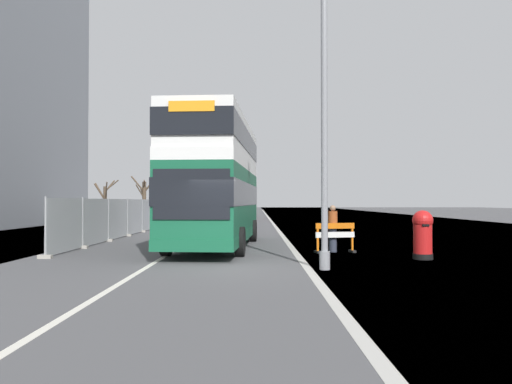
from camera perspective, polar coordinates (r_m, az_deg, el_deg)
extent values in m
cube|color=#4C4C4F|center=(14.16, -2.81, -8.81)|extent=(140.00, 280.00, 0.10)
cube|color=#B2AFA8|center=(14.21, 6.07, -8.59)|extent=(0.24, 196.00, 0.01)
cube|color=silver|center=(14.46, -12.16, -8.44)|extent=(0.16, 168.00, 0.01)
cube|color=#145638|center=(20.11, -4.27, -1.45)|extent=(3.20, 10.80, 2.75)
cube|color=silver|center=(20.16, -4.26, 3.03)|extent=(3.20, 10.80, 0.40)
cube|color=silver|center=(20.25, -4.26, 5.77)|extent=(3.17, 10.69, 1.54)
cube|color=black|center=(20.11, -4.27, -0.27)|extent=(3.23, 10.91, 0.88)
cube|color=black|center=(20.25, -4.26, 5.77)|extent=(3.22, 10.85, 0.85)
cube|color=black|center=(14.83, -7.22, -0.24)|extent=(2.32, 0.21, 1.51)
cube|color=orange|center=(15.10, -7.19, 9.77)|extent=(1.39, 0.15, 0.32)
cube|color=#145638|center=(20.15, -4.27, -4.85)|extent=(3.23, 10.91, 0.36)
cylinder|color=black|center=(17.16, -10.05, -5.59)|extent=(0.36, 1.02, 1.00)
cylinder|color=black|center=(16.73, -1.61, -5.72)|extent=(0.36, 1.02, 1.00)
cylinder|color=black|center=(23.24, -6.32, -4.42)|extent=(0.36, 1.02, 1.00)
cylinder|color=black|center=(22.93, -0.10, -4.47)|extent=(0.36, 1.02, 1.00)
cylinder|color=gray|center=(13.77, 8.09, 8.49)|extent=(0.18, 0.18, 8.28)
cylinder|color=gray|center=(13.68, 8.13, -7.81)|extent=(0.29, 0.29, 0.50)
cylinder|color=black|center=(16.86, 18.86, -7.03)|extent=(0.63, 0.63, 0.18)
cylinder|color=red|center=(16.81, 18.85, -4.92)|extent=(0.58, 0.58, 1.06)
sphere|color=red|center=(16.78, 18.84, -3.12)|extent=(0.65, 0.65, 0.65)
cube|color=black|center=(16.50, 19.17, -3.64)|extent=(0.22, 0.03, 0.07)
cube|color=orange|center=(18.17, 9.30, -3.87)|extent=(1.45, 0.38, 0.20)
cube|color=white|center=(18.19, 9.30, -4.87)|extent=(1.45, 0.38, 0.20)
cube|color=orange|center=(17.97, 7.33, -5.45)|extent=(0.08, 0.08, 0.97)
cube|color=black|center=(18.01, 7.33, -6.85)|extent=(0.23, 0.46, 0.08)
cube|color=orange|center=(18.44, 11.23, -5.32)|extent=(0.08, 0.08, 0.97)
cube|color=black|center=(18.48, 11.23, -6.69)|extent=(0.23, 0.46, 0.08)
cube|color=#A8AAAD|center=(19.06, -20.83, -3.55)|extent=(0.04, 3.26, 1.92)
cube|color=#A8AAAD|center=(22.26, -17.68, -3.21)|extent=(0.04, 3.26, 1.92)
cube|color=#A8AAAD|center=(25.52, -15.33, -2.94)|extent=(0.04, 3.26, 1.92)
cube|color=#A8AAAD|center=(28.81, -13.51, -2.73)|extent=(0.04, 3.26, 1.92)
cube|color=#A8AAAD|center=(32.12, -12.07, -2.57)|extent=(0.04, 3.26, 1.92)
cube|color=#A8AAAD|center=(35.45, -10.90, -2.43)|extent=(0.04, 3.26, 1.92)
cylinder|color=#939699|center=(17.48, -22.83, -3.77)|extent=(0.06, 0.06, 2.02)
cube|color=gray|center=(17.56, -22.85, -6.86)|extent=(0.44, 0.20, 0.12)
cylinder|color=#939699|center=(20.65, -19.13, -3.37)|extent=(0.06, 0.06, 2.02)
cube|color=gray|center=(20.71, -19.15, -5.99)|extent=(0.44, 0.20, 0.12)
cylinder|color=#939699|center=(23.89, -16.42, -3.07)|extent=(0.06, 0.06, 2.02)
cube|color=gray|center=(23.94, -16.43, -5.34)|extent=(0.44, 0.20, 0.12)
cylinder|color=#939699|center=(27.16, -14.36, -2.83)|extent=(0.06, 0.06, 2.02)
cube|color=gray|center=(27.21, -14.37, -4.83)|extent=(0.44, 0.20, 0.12)
cylinder|color=#939699|center=(30.46, -12.75, -2.65)|extent=(0.06, 0.06, 2.02)
cube|color=gray|center=(30.50, -12.76, -4.43)|extent=(0.44, 0.20, 0.12)
cylinder|color=#939699|center=(33.78, -11.45, -2.49)|extent=(0.06, 0.06, 2.02)
cube|color=gray|center=(33.82, -11.46, -4.10)|extent=(0.44, 0.20, 0.12)
cylinder|color=#939699|center=(37.12, -10.39, -2.37)|extent=(0.06, 0.06, 2.02)
cube|color=gray|center=(37.15, -10.40, -3.83)|extent=(0.44, 0.20, 0.12)
cube|color=navy|center=(38.87, -6.30, -2.66)|extent=(1.71, 3.96, 1.21)
cube|color=black|center=(38.86, -6.30, -1.19)|extent=(1.58, 2.18, 0.79)
cylinder|color=black|center=(40.02, -4.88, -3.30)|extent=(0.20, 0.60, 0.60)
cylinder|color=black|center=(40.21, -7.32, -3.29)|extent=(0.20, 0.60, 0.60)
cylinder|color=black|center=(37.58, -5.22, -3.45)|extent=(0.20, 0.60, 0.60)
cylinder|color=black|center=(37.78, -7.81, -3.43)|extent=(0.20, 0.60, 0.60)
cube|color=slate|center=(45.11, -6.00, -2.50)|extent=(1.80, 4.42, 1.10)
cube|color=black|center=(45.10, -6.00, -1.33)|extent=(1.66, 2.43, 0.74)
cylinder|color=black|center=(46.40, -4.71, -3.00)|extent=(0.20, 0.60, 0.60)
cylinder|color=black|center=(46.59, -6.92, -2.99)|extent=(0.20, 0.60, 0.60)
cylinder|color=black|center=(43.67, -5.02, -3.12)|extent=(0.20, 0.60, 0.60)
cylinder|color=black|center=(43.87, -7.36, -3.10)|extent=(0.20, 0.60, 0.60)
cube|color=maroon|center=(53.36, -1.03, -2.22)|extent=(1.73, 4.36, 1.23)
cube|color=black|center=(53.35, -1.03, -1.20)|extent=(1.59, 2.40, 0.67)
cylinder|color=black|center=(54.71, -0.09, -2.71)|extent=(0.20, 0.60, 0.60)
cylinder|color=black|center=(54.75, -1.90, -2.71)|extent=(0.20, 0.60, 0.60)
cylinder|color=black|center=(52.01, -0.11, -2.80)|extent=(0.20, 0.60, 0.60)
cylinder|color=black|center=(52.05, -2.01, -2.79)|extent=(0.20, 0.60, 0.60)
cylinder|color=#4C3D2D|center=(44.90, -16.74, -1.39)|extent=(0.30, 0.30, 3.15)
cylinder|color=#4C3D2D|center=(44.73, -16.02, 0.72)|extent=(1.23, 0.14, 1.01)
cylinder|color=#4C3D2D|center=(45.24, -16.23, 0.65)|extent=(0.71, 0.99, 1.08)
cylinder|color=#4C3D2D|center=(45.29, -17.25, 0.02)|extent=(1.18, 0.69, 1.58)
cylinder|color=#4C3D2D|center=(44.87, -17.30, -0.02)|extent=(0.96, 0.45, 1.52)
cylinder|color=#4C3D2D|center=(44.30, -16.64, 0.02)|extent=(0.62, 1.23, 1.68)
cylinder|color=#4C3D2D|center=(54.19, -12.51, -0.93)|extent=(0.42, 0.42, 3.94)
cylinder|color=#4C3D2D|center=(54.02, -12.04, 0.58)|extent=(1.04, 0.33, 0.89)
cylinder|color=#4C3D2D|center=(54.75, -12.20, 0.37)|extent=(0.52, 1.33, 0.95)
cylinder|color=#4C3D2D|center=(54.70, -12.68, -0.11)|extent=(0.77, 1.11, 1.07)
cylinder|color=#4C3D2D|center=(54.57, -13.21, 0.90)|extent=(1.63, 0.58, 1.77)
cylinder|color=#4C3D2D|center=(53.86, -12.95, 0.05)|extent=(0.84, 1.00, 1.53)
cylinder|color=#4C3D2D|center=(53.68, -12.50, 0.93)|extent=(0.41, 1.16, 0.79)
cylinder|color=#2D3342|center=(18.41, 9.05, -5.41)|extent=(0.29, 0.29, 0.92)
cylinder|color=#99471E|center=(18.36, 9.04, -3.09)|extent=(0.34, 0.34, 0.57)
sphere|color=#937056|center=(18.35, 9.03, -1.85)|extent=(0.22, 0.22, 0.22)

